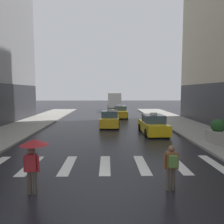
{
  "coord_description": "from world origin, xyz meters",
  "views": [
    {
      "loc": [
        0.12,
        -7.05,
        3.55
      ],
      "look_at": [
        0.45,
        8.0,
        2.11
      ],
      "focal_mm": 34.06,
      "sensor_mm": 36.0,
      "label": 1
    }
  ],
  "objects_px": {
    "taxi_second": "(110,119)",
    "pedestrian_with_backpack": "(171,164)",
    "box_truck": "(114,101)",
    "planter_near_corner": "(217,132)",
    "pedestrian_with_umbrella": "(33,151)",
    "taxi_lead": "(153,125)",
    "taxi_third": "(120,112)"
  },
  "relations": [
    {
      "from": "pedestrian_with_umbrella",
      "to": "pedestrian_with_backpack",
      "type": "distance_m",
      "value": 4.86
    },
    {
      "from": "taxi_lead",
      "to": "taxi_third",
      "type": "distance_m",
      "value": 11.68
    },
    {
      "from": "taxi_lead",
      "to": "taxi_third",
      "type": "bearing_deg",
      "value": 100.53
    },
    {
      "from": "taxi_third",
      "to": "planter_near_corner",
      "type": "distance_m",
      "value": 16.42
    },
    {
      "from": "box_truck",
      "to": "taxi_second",
      "type": "bearing_deg",
      "value": -93.23
    },
    {
      "from": "taxi_second",
      "to": "pedestrian_with_backpack",
      "type": "distance_m",
      "value": 14.5
    },
    {
      "from": "box_truck",
      "to": "pedestrian_with_umbrella",
      "type": "distance_m",
      "value": 32.0
    },
    {
      "from": "pedestrian_with_umbrella",
      "to": "taxi_lead",
      "type": "bearing_deg",
      "value": 58.79
    },
    {
      "from": "taxi_lead",
      "to": "planter_near_corner",
      "type": "xyz_separation_m",
      "value": [
        3.47,
        -3.96,
        0.15
      ]
    },
    {
      "from": "taxi_lead",
      "to": "pedestrian_with_backpack",
      "type": "distance_m",
      "value": 10.59
    },
    {
      "from": "taxi_third",
      "to": "planter_near_corner",
      "type": "bearing_deg",
      "value": -70.06
    },
    {
      "from": "pedestrian_with_umbrella",
      "to": "planter_near_corner",
      "type": "xyz_separation_m",
      "value": [
        9.89,
        6.65,
        -0.64
      ]
    },
    {
      "from": "taxi_third",
      "to": "planter_near_corner",
      "type": "xyz_separation_m",
      "value": [
        5.6,
        -15.44,
        0.15
      ]
    },
    {
      "from": "taxi_second",
      "to": "pedestrian_with_backpack",
      "type": "relative_size",
      "value": 2.8
    },
    {
      "from": "taxi_lead",
      "to": "taxi_second",
      "type": "distance_m",
      "value": 5.32
    },
    {
      "from": "box_truck",
      "to": "pedestrian_with_umbrella",
      "type": "relative_size",
      "value": 3.9
    },
    {
      "from": "taxi_lead",
      "to": "planter_near_corner",
      "type": "distance_m",
      "value": 5.26
    },
    {
      "from": "taxi_second",
      "to": "pedestrian_with_backpack",
      "type": "bearing_deg",
      "value": -81.97
    },
    {
      "from": "taxi_third",
      "to": "pedestrian_with_umbrella",
      "type": "bearing_deg",
      "value": -101.0
    },
    {
      "from": "pedestrian_with_umbrella",
      "to": "taxi_second",
      "type": "bearing_deg",
      "value": 79.07
    },
    {
      "from": "taxi_lead",
      "to": "planter_near_corner",
      "type": "height_order",
      "value": "taxi_lead"
    },
    {
      "from": "taxi_lead",
      "to": "pedestrian_with_umbrella",
      "type": "bearing_deg",
      "value": -121.21
    },
    {
      "from": "taxi_second",
      "to": "pedestrian_with_backpack",
      "type": "height_order",
      "value": "taxi_second"
    },
    {
      "from": "taxi_second",
      "to": "taxi_third",
      "type": "bearing_deg",
      "value": 78.86
    },
    {
      "from": "planter_near_corner",
      "to": "box_truck",
      "type": "bearing_deg",
      "value": 103.69
    },
    {
      "from": "pedestrian_with_backpack",
      "to": "box_truck",
      "type": "bearing_deg",
      "value": 91.9
    },
    {
      "from": "pedestrian_with_backpack",
      "to": "taxi_lead",
      "type": "bearing_deg",
      "value": 81.29
    },
    {
      "from": "pedestrian_with_umbrella",
      "to": "pedestrian_with_backpack",
      "type": "height_order",
      "value": "pedestrian_with_umbrella"
    },
    {
      "from": "box_truck",
      "to": "planter_near_corner",
      "type": "xyz_separation_m",
      "value": [
        6.12,
        -25.12,
        -0.98
      ]
    },
    {
      "from": "taxi_second",
      "to": "pedestrian_with_backpack",
      "type": "xyz_separation_m",
      "value": [
        2.02,
        -14.36,
        0.25
      ]
    },
    {
      "from": "taxi_second",
      "to": "box_truck",
      "type": "xyz_separation_m",
      "value": [
        0.98,
        17.27,
        1.13
      ]
    },
    {
      "from": "pedestrian_with_backpack",
      "to": "taxi_second",
      "type": "bearing_deg",
      "value": 98.03
    }
  ]
}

